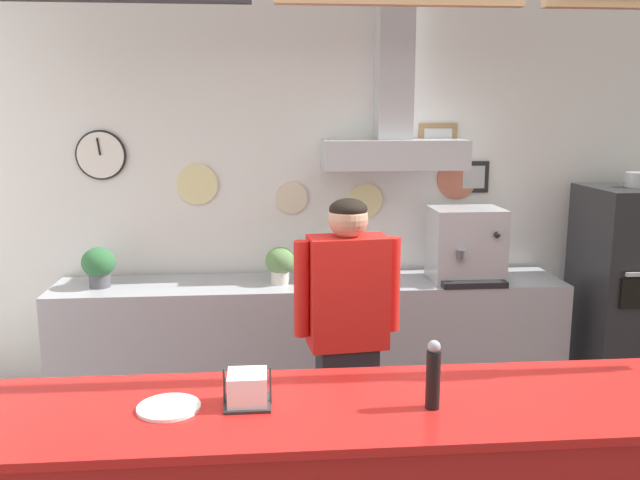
# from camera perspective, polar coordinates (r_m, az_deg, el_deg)

# --- Properties ---
(back_wall_assembly) EXTENTS (5.35, 2.56, 2.98)m
(back_wall_assembly) POSITION_cam_1_polar(r_m,az_deg,el_deg) (4.71, 1.27, 5.50)
(back_wall_assembly) COLOR gray
(back_wall_assembly) RESTS_ON ground_plane
(back_prep_counter) EXTENTS (3.46, 0.58, 0.90)m
(back_prep_counter) POSITION_cam_1_polar(r_m,az_deg,el_deg) (4.72, -0.76, -8.90)
(back_prep_counter) COLOR #A3A5AD
(back_prep_counter) RESTS_ON ground_plane
(pizza_oven) EXTENTS (0.61, 0.67, 1.64)m
(pizza_oven) POSITION_cam_1_polar(r_m,az_deg,el_deg) (5.13, 24.56, -4.44)
(pizza_oven) COLOR #232326
(pizza_oven) RESTS_ON ground_plane
(shop_worker) EXTENTS (0.56, 0.26, 1.61)m
(shop_worker) POSITION_cam_1_polar(r_m,az_deg,el_deg) (3.57, 2.33, -8.21)
(shop_worker) COLOR #232328
(shop_worker) RESTS_ON ground_plane
(espresso_machine) EXTENTS (0.48, 0.46, 0.50)m
(espresso_machine) POSITION_cam_1_polar(r_m,az_deg,el_deg) (4.71, 12.30, -0.39)
(espresso_machine) COLOR #B7BABF
(espresso_machine) RESTS_ON back_prep_counter
(potted_rosemary) EXTENTS (0.21, 0.21, 0.27)m
(potted_rosemary) POSITION_cam_1_polar(r_m,az_deg,el_deg) (4.59, 0.15, -1.53)
(potted_rosemary) COLOR beige
(potted_rosemary) RESTS_ON back_prep_counter
(potted_oregano) EXTENTS (0.20, 0.20, 0.25)m
(potted_oregano) POSITION_cam_1_polar(r_m,az_deg,el_deg) (4.52, -3.40, -1.98)
(potted_oregano) COLOR beige
(potted_oregano) RESTS_ON back_prep_counter
(potted_basil) EXTENTS (0.22, 0.22, 0.27)m
(potted_basil) POSITION_cam_1_polar(r_m,az_deg,el_deg) (4.65, -18.31, -2.03)
(potted_basil) COLOR #4C4C51
(potted_basil) RESTS_ON back_prep_counter
(napkin_holder) EXTENTS (0.16, 0.16, 0.13)m
(napkin_holder) POSITION_cam_1_polar(r_m,az_deg,el_deg) (2.34, -6.19, -12.55)
(napkin_holder) COLOR #262628
(napkin_holder) RESTS_ON service_counter
(condiment_plate) EXTENTS (0.21, 0.21, 0.01)m
(condiment_plate) POSITION_cam_1_polar(r_m,az_deg,el_deg) (2.37, -12.74, -13.72)
(condiment_plate) COLOR white
(condiment_plate) RESTS_ON service_counter
(pepper_grinder) EXTENTS (0.05, 0.05, 0.24)m
(pepper_grinder) POSITION_cam_1_polar(r_m,az_deg,el_deg) (2.31, 9.60, -11.25)
(pepper_grinder) COLOR black
(pepper_grinder) RESTS_ON service_counter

